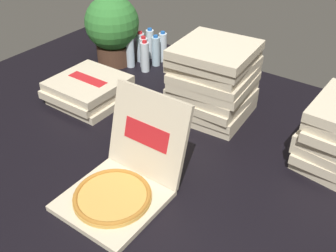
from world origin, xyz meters
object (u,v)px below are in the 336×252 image
at_px(open_pizza_box, 123,179).
at_px(water_bottle_3, 130,52).
at_px(water_bottle_4, 145,57).
at_px(pizza_stack_right_mid, 89,90).
at_px(potted_plant, 112,27).
at_px(water_bottle_6, 144,52).
at_px(water_bottle_1, 141,47).
at_px(water_bottle_5, 163,47).
at_px(water_bottle_0, 156,51).
at_px(pizza_stack_left_near, 213,81).
at_px(water_bottle_2, 150,44).

distance_m(open_pizza_box, water_bottle_3, 1.28).
height_order(open_pizza_box, water_bottle_4, open_pizza_box).
bearing_deg(pizza_stack_right_mid, potted_plant, 115.57).
relative_size(open_pizza_box, water_bottle_6, 2.32).
relative_size(water_bottle_1, water_bottle_5, 1.00).
distance_m(water_bottle_0, water_bottle_4, 0.12).
distance_m(pizza_stack_left_near, water_bottle_1, 0.85).
relative_size(water_bottle_1, water_bottle_2, 1.00).
relative_size(water_bottle_1, water_bottle_4, 1.00).
bearing_deg(water_bottle_5, water_bottle_1, -143.64).
xyz_separation_m(water_bottle_0, water_bottle_2, (-0.12, 0.08, 0.00)).
relative_size(water_bottle_0, potted_plant, 0.46).
height_order(pizza_stack_right_mid, water_bottle_6, water_bottle_6).
distance_m(open_pizza_box, water_bottle_1, 1.37).
bearing_deg(open_pizza_box, water_bottle_2, 123.03).
relative_size(water_bottle_1, water_bottle_3, 1.00).
relative_size(water_bottle_5, potted_plant, 0.46).
bearing_deg(water_bottle_0, water_bottle_5, 90.73).
distance_m(pizza_stack_left_near, water_bottle_5, 0.78).
bearing_deg(water_bottle_4, pizza_stack_right_mid, -93.42).
bearing_deg(water_bottle_0, water_bottle_1, -175.55).
height_order(open_pizza_box, water_bottle_2, open_pizza_box).
height_order(water_bottle_0, potted_plant, potted_plant).
bearing_deg(water_bottle_2, water_bottle_4, -60.97).
height_order(water_bottle_4, potted_plant, potted_plant).
height_order(pizza_stack_left_near, water_bottle_4, pizza_stack_left_near).
relative_size(open_pizza_box, pizza_stack_left_near, 1.17).
bearing_deg(pizza_stack_left_near, pizza_stack_right_mid, -155.90).
height_order(water_bottle_1, water_bottle_4, same).
bearing_deg(water_bottle_0, water_bottle_4, -91.78).
bearing_deg(water_bottle_4, water_bottle_1, 139.36).
xyz_separation_m(water_bottle_0, water_bottle_5, (-0.00, 0.09, 0.00)).
bearing_deg(water_bottle_3, water_bottle_0, 42.68).
height_order(water_bottle_1, water_bottle_5, same).
bearing_deg(water_bottle_4, water_bottle_6, 134.41).
bearing_deg(water_bottle_1, water_bottle_3, -91.47).
height_order(open_pizza_box, pizza_stack_left_near, pizza_stack_left_near).
xyz_separation_m(water_bottle_4, potted_plant, (-0.27, -0.02, 0.16)).
distance_m(water_bottle_0, water_bottle_6, 0.09).
bearing_deg(pizza_stack_left_near, open_pizza_box, -88.93).
bearing_deg(potted_plant, water_bottle_5, 40.04).
xyz_separation_m(pizza_stack_right_mid, water_bottle_1, (-0.10, 0.63, 0.04)).
height_order(water_bottle_1, water_bottle_6, same).
bearing_deg(water_bottle_6, water_bottle_2, 111.69).
height_order(open_pizza_box, water_bottle_0, open_pizza_box).
distance_m(pizza_stack_left_near, pizza_stack_right_mid, 0.77).
bearing_deg(water_bottle_2, pizza_stack_left_near, -28.05).
bearing_deg(water_bottle_0, water_bottle_2, 144.87).
bearing_deg(water_bottle_3, pizza_stack_right_mid, -78.92).
xyz_separation_m(open_pizza_box, water_bottle_2, (-0.78, 1.20, 0.02)).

